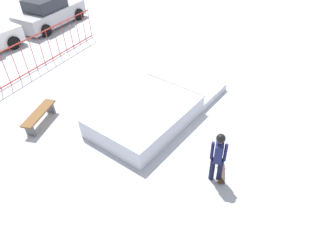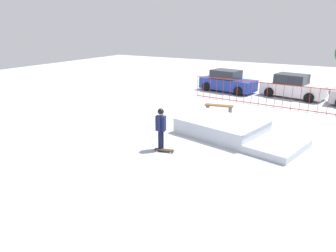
{
  "view_description": "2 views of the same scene",
  "coord_description": "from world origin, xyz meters",
  "px_view_note": "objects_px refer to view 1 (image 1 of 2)",
  "views": [
    {
      "loc": [
        -7.65,
        -3.48,
        6.76
      ],
      "look_at": [
        -1.32,
        -0.75,
        0.9
      ],
      "focal_mm": 31.8,
      "sensor_mm": 36.0,
      "label": 1
    },
    {
      "loc": [
        4.1,
        -12.49,
        4.81
      ],
      "look_at": [
        -1.76,
        -2.35,
        1.0
      ],
      "focal_mm": 33.26,
      "sensor_mm": 36.0,
      "label": 2
    }
  ],
  "objects_px": {
    "skateboard": "(221,173)",
    "parked_car_silver": "(49,13)",
    "skater": "(218,155)",
    "park_bench": "(39,115)",
    "skate_ramp": "(154,110)"
  },
  "relations": [
    {
      "from": "skater",
      "to": "parked_car_silver",
      "type": "height_order",
      "value": "skater"
    },
    {
      "from": "skater",
      "to": "parked_car_silver",
      "type": "xyz_separation_m",
      "value": [
        7.35,
        12.02,
        -0.28
      ]
    },
    {
      "from": "skate_ramp",
      "to": "skater",
      "type": "distance_m",
      "value": 3.52
    },
    {
      "from": "skateboard",
      "to": "parked_car_silver",
      "type": "relative_size",
      "value": 0.2
    },
    {
      "from": "skater",
      "to": "park_bench",
      "type": "bearing_deg",
      "value": 79.23
    },
    {
      "from": "skate_ramp",
      "to": "park_bench",
      "type": "distance_m",
      "value": 3.97
    },
    {
      "from": "skateboard",
      "to": "parked_car_silver",
      "type": "xyz_separation_m",
      "value": [
        7.12,
        12.14,
        0.65
      ]
    },
    {
      "from": "skate_ramp",
      "to": "parked_car_silver",
      "type": "relative_size",
      "value": 1.39
    },
    {
      "from": "parked_car_silver",
      "to": "park_bench",
      "type": "bearing_deg",
      "value": -138.92
    },
    {
      "from": "skate_ramp",
      "to": "skateboard",
      "type": "xyz_separation_m",
      "value": [
        -1.69,
        -2.99,
        -0.24
      ]
    },
    {
      "from": "skater",
      "to": "skateboard",
      "type": "bearing_deg",
      "value": -38.97
    },
    {
      "from": "skater",
      "to": "park_bench",
      "type": "height_order",
      "value": "skater"
    },
    {
      "from": "skate_ramp",
      "to": "skateboard",
      "type": "relative_size",
      "value": 7.08
    },
    {
      "from": "skate_ramp",
      "to": "skater",
      "type": "xyz_separation_m",
      "value": [
        -1.92,
        -2.86,
        0.69
      ]
    },
    {
      "from": "skater",
      "to": "park_bench",
      "type": "relative_size",
      "value": 1.05
    }
  ]
}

